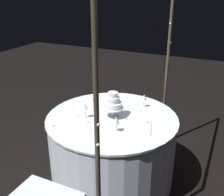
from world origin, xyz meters
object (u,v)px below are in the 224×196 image
(main_table, at_px, (112,148))
(tiered_cake, at_px, (113,103))
(wine_glass_2, at_px, (85,107))
(cake_knife, at_px, (150,129))
(wine_glass_1, at_px, (116,121))
(decorative_arch, at_px, (144,68))
(wine_glass_0, at_px, (144,98))

(main_table, height_order, tiered_cake, tiered_cake)
(wine_glass_2, height_order, cake_knife, wine_glass_2)
(wine_glass_1, distance_m, wine_glass_2, 0.43)
(main_table, relative_size, tiered_cake, 5.02)
(decorative_arch, height_order, tiered_cake, decorative_arch)
(wine_glass_0, distance_m, cake_knife, 0.53)
(main_table, height_order, wine_glass_0, wine_glass_0)
(decorative_arch, relative_size, wine_glass_2, 12.68)
(wine_glass_2, bearing_deg, tiered_cake, 119.21)
(tiered_cake, xyz_separation_m, wine_glass_0, (-0.37, 0.21, -0.05))
(main_table, bearing_deg, cake_knife, 79.28)
(wine_glass_1, bearing_deg, decorative_arch, 147.62)
(main_table, distance_m, wine_glass_1, 0.59)
(decorative_arch, height_order, cake_knife, decorative_arch)
(tiered_cake, relative_size, wine_glass_0, 1.81)
(decorative_arch, bearing_deg, tiered_cake, -92.09)
(wine_glass_1, bearing_deg, tiered_cake, -149.15)
(main_table, bearing_deg, wine_glass_0, 150.10)
(tiered_cake, bearing_deg, decorative_arch, 87.91)
(tiered_cake, relative_size, wine_glass_2, 1.67)
(main_table, xyz_separation_m, cake_knife, (0.08, 0.44, 0.40))
(tiered_cake, height_order, wine_glass_0, tiered_cake)
(wine_glass_1, height_order, wine_glass_2, wine_glass_2)
(decorative_arch, relative_size, tiered_cake, 7.60)
(decorative_arch, relative_size, cake_knife, 7.25)
(wine_glass_0, xyz_separation_m, wine_glass_1, (0.64, -0.06, 0.00))
(wine_glass_2, distance_m, cake_knife, 0.71)
(wine_glass_2, xyz_separation_m, cake_knife, (-0.05, 0.69, -0.12))
(wine_glass_0, relative_size, wine_glass_1, 0.99)
(tiered_cake, bearing_deg, wine_glass_2, -60.79)
(decorative_arch, distance_m, wine_glass_0, 0.61)
(tiered_cake, distance_m, wine_glass_0, 0.43)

